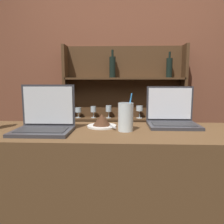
{
  "coord_description": "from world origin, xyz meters",
  "views": [
    {
      "loc": [
        -0.08,
        -0.92,
        1.35
      ],
      "look_at": [
        -0.13,
        0.28,
        1.18
      ],
      "focal_mm": 35.0,
      "sensor_mm": 36.0,
      "label": 1
    }
  ],
  "objects_px": {
    "laptop_near": "(45,121)",
    "cake_plate": "(102,121)",
    "laptop_far": "(172,117)",
    "water_glass": "(126,117)"
  },
  "relations": [
    {
      "from": "laptop_near",
      "to": "cake_plate",
      "type": "height_order",
      "value": "laptop_near"
    },
    {
      "from": "laptop_far",
      "to": "cake_plate",
      "type": "bearing_deg",
      "value": -171.44
    },
    {
      "from": "cake_plate",
      "to": "laptop_far",
      "type": "bearing_deg",
      "value": 8.56
    },
    {
      "from": "water_glass",
      "to": "cake_plate",
      "type": "bearing_deg",
      "value": 144.88
    },
    {
      "from": "laptop_near",
      "to": "cake_plate",
      "type": "bearing_deg",
      "value": 23.32
    },
    {
      "from": "laptop_near",
      "to": "water_glass",
      "type": "height_order",
      "value": "laptop_near"
    },
    {
      "from": "laptop_far",
      "to": "water_glass",
      "type": "relative_size",
      "value": 1.42
    },
    {
      "from": "laptop_near",
      "to": "laptop_far",
      "type": "distance_m",
      "value": 0.75
    },
    {
      "from": "laptop_far",
      "to": "water_glass",
      "type": "xyz_separation_m",
      "value": [
        -0.29,
        -0.16,
        0.03
      ]
    },
    {
      "from": "laptop_far",
      "to": "cake_plate",
      "type": "height_order",
      "value": "laptop_far"
    }
  ]
}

